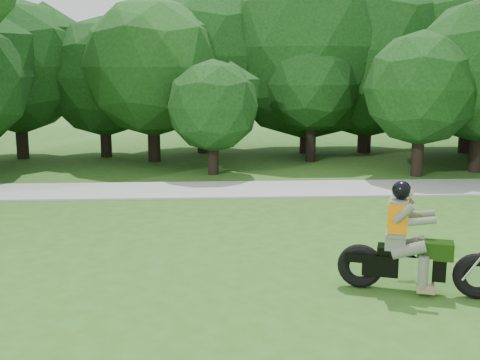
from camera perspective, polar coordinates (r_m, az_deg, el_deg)
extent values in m
plane|color=#345518|center=(9.45, 7.47, -10.96)|extent=(100.00, 100.00, 0.00)
cube|color=gray|center=(17.05, 2.60, -0.89)|extent=(60.00, 2.20, 0.06)
cylinder|color=black|center=(19.46, -2.55, 2.36)|extent=(0.35, 0.35, 1.25)
sphere|color=black|center=(19.29, -2.59, 7.03)|extent=(2.96, 2.96, 2.96)
cylinder|color=black|center=(24.95, 11.73, 4.65)|extent=(0.54, 0.54, 1.80)
sphere|color=black|center=(24.82, 12.01, 11.82)|extent=(6.81, 6.81, 6.81)
cylinder|color=black|center=(24.36, -3.47, 4.71)|extent=(0.51, 0.51, 1.80)
sphere|color=black|center=(24.23, -3.55, 11.58)|extent=(6.19, 6.19, 6.19)
cylinder|color=black|center=(22.31, -8.16, 4.06)|extent=(0.45, 0.45, 1.80)
sphere|color=#184714|center=(22.15, -8.34, 10.58)|extent=(5.03, 5.03, 5.03)
cylinder|color=black|center=(21.36, 21.50, 3.11)|extent=(0.43, 0.43, 1.80)
cylinder|color=black|center=(24.34, 6.35, 4.66)|extent=(0.56, 0.56, 1.80)
sphere|color=black|center=(24.21, 6.52, 12.27)|extent=(7.15, 7.15, 7.15)
cylinder|color=black|center=(23.83, -12.60, 4.06)|extent=(0.43, 0.43, 1.57)
sphere|color=black|center=(23.68, -12.83, 9.48)|extent=(4.53, 4.53, 4.53)
cylinder|color=black|center=(24.23, -19.98, 4.05)|extent=(0.45, 0.45, 1.80)
sphere|color=black|center=(24.09, -20.37, 10.03)|extent=(5.02, 5.02, 5.02)
cylinder|color=black|center=(22.22, 6.73, 3.94)|extent=(0.37, 0.37, 1.70)
sphere|color=black|center=(22.07, 6.84, 9.04)|extent=(3.46, 3.46, 3.46)
cylinder|color=black|center=(19.93, 16.49, 2.65)|extent=(0.38, 0.38, 1.62)
sphere|color=black|center=(19.77, 16.80, 8.33)|extent=(3.59, 3.59, 3.59)
cylinder|color=black|center=(25.91, 20.64, 4.41)|extent=(0.55, 0.55, 1.80)
sphere|color=black|center=(25.79, 21.11, 11.36)|extent=(6.90, 6.90, 6.90)
torus|color=black|center=(9.82, 11.32, -7.99)|extent=(0.75, 0.42, 0.72)
torus|color=black|center=(9.87, 21.57, -8.46)|extent=(0.75, 0.42, 0.72)
cube|color=black|center=(9.79, 15.23, -7.92)|extent=(1.27, 0.63, 0.33)
cube|color=silver|center=(9.79, 16.26, -7.97)|extent=(0.58, 0.49, 0.41)
cube|color=black|center=(9.71, 18.01, -6.32)|extent=(0.60, 0.46, 0.27)
cube|color=black|center=(9.71, 14.48, -6.38)|extent=(0.61, 0.48, 0.10)
cube|color=#505444|center=(9.66, 14.53, -5.57)|extent=(0.42, 0.47, 0.25)
cube|color=#505444|center=(9.57, 14.75, -3.45)|extent=(0.39, 0.49, 0.57)
cube|color=orange|center=(9.56, 14.76, -3.33)|extent=(0.43, 0.54, 0.45)
sphere|color=black|center=(9.47, 15.06, -0.94)|extent=(0.29, 0.29, 0.29)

